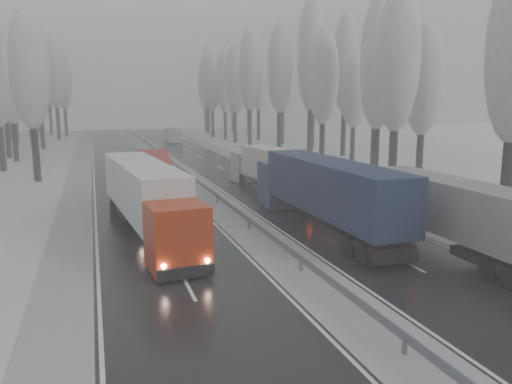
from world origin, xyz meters
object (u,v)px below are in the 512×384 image
truck_blue_box (322,189)px  box_truck_distant (173,135)px  truck_red_red (154,180)px  truck_grey_tarp (440,208)px  truck_cream_box (275,168)px  truck_red_white (147,195)px

truck_blue_box → box_truck_distant: (1.51, 66.74, -1.10)m
truck_red_red → truck_blue_box: bearing=-39.0°
truck_grey_tarp → box_truck_distant: truck_grey_tarp is taller
truck_cream_box → truck_red_white: (-11.39, -9.89, 0.22)m
truck_red_white → truck_red_red: (1.25, 7.02, -0.25)m
truck_blue_box → truck_red_red: bearing=134.3°
truck_grey_tarp → truck_cream_box: (-2.79, 17.08, -0.02)m
truck_cream_box → box_truck_distant: 55.06m
truck_blue_box → truck_red_red: truck_blue_box is taller
truck_red_red → box_truck_distant: bearing=86.0°
truck_red_white → truck_red_red: size_ratio=1.12×
truck_red_white → truck_red_red: bearing=74.5°
truck_grey_tarp → truck_blue_box: (-4.12, 5.40, 0.30)m
box_truck_distant → truck_red_red: truck_red_red is taller
box_truck_distant → truck_red_red: size_ratio=0.51×
box_truck_distant → truck_red_white: 65.97m
truck_cream_box → truck_red_white: bearing=-143.0°
truck_blue_box → truck_red_white: truck_blue_box is taller
truck_grey_tarp → truck_red_red: 19.21m
truck_grey_tarp → box_truck_distant: 72.19m
truck_red_white → truck_red_red: 7.14m
box_truck_distant → truck_red_white: truck_red_white is taller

